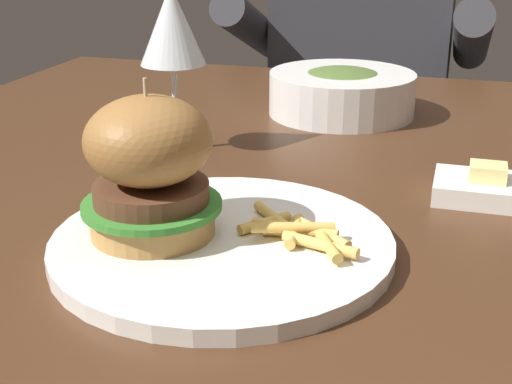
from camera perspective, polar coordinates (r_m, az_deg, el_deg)
name	(u,v)px	position (r m, az deg, el deg)	size (l,w,h in m)	color
dining_table	(341,232)	(0.84, 6.82, -3.17)	(1.20, 0.96, 0.74)	#472B19
main_plate	(222,244)	(0.59, -2.70, -4.18)	(0.28, 0.28, 0.01)	white
burger_sandwich	(150,167)	(0.58, -8.50, 2.00)	(0.11, 0.11, 0.13)	#B78447
fries_pile	(297,231)	(0.58, 3.29, -3.12)	(0.11, 0.09, 0.02)	#E0B251
wine_glass	(172,31)	(0.82, -6.73, 12.70)	(0.07, 0.07, 0.19)	silver
butter_dish	(486,188)	(0.73, 17.92, 0.32)	(0.10, 0.07, 0.04)	white
soup_bowl	(342,92)	(1.00, 6.87, 7.97)	(0.20, 0.20, 0.06)	white
diner_person	(358,126)	(1.59, 8.14, 5.23)	(0.51, 0.36, 1.18)	#282833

